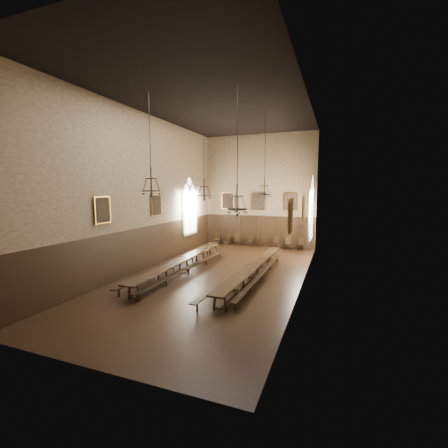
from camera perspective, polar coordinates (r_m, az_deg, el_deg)
The scene contains 34 objects.
floor at distance 16.49m, azimuth -1.40°, elevation -9.86°, with size 9.00×18.00×0.02m, color black.
ceiling at distance 16.39m, azimuth -1.49°, elevation 21.99°, with size 9.00×18.00×0.02m, color black.
wall_back at distance 24.39m, azimuth 6.62°, elevation 6.22°, with size 9.00×0.02×9.00m, color #93795A.
wall_front at distance 8.20m, azimuth -26.01°, elevation 4.70°, with size 9.00×0.02×9.00m, color #93795A.
wall_left at distance 18.00m, azimuth -14.93°, elevation 5.88°, with size 0.02×18.00×9.00m, color #93795A.
wall_right at distance 14.71m, azimuth 15.14°, elevation 5.74°, with size 0.02×18.00×9.00m, color #93795A.
wainscot_panelling at distance 16.18m, azimuth -1.41°, elevation -5.57°, with size 9.00×18.00×2.50m, color black, non-canonical shape.
table_left at distance 17.28m, azimuth -7.68°, elevation -7.71°, with size 1.07×10.39×0.81m.
table_right at distance 15.80m, azimuth 5.63°, elevation -9.15°, with size 0.98×9.84×0.77m.
bench_left_outer at distance 17.51m, azimuth -9.57°, elevation -7.99°, with size 0.60×9.65×0.43m.
bench_left_inner at distance 16.81m, azimuth -6.72°, elevation -8.56°, with size 0.51×9.64×0.43m.
bench_right_inner at distance 15.76m, azimuth 2.93°, elevation -9.56°, with size 0.87×9.71×0.44m.
bench_right_outer at distance 15.80m, azimuth 7.19°, elevation -9.64°, with size 0.36×9.03×0.41m.
chair_0 at distance 25.42m, azimuth -1.37°, elevation -3.29°, with size 0.47×0.47×0.92m.
chair_1 at distance 25.01m, azimuth 0.64°, elevation -3.45°, with size 0.41×0.41×0.92m.
chair_2 at distance 24.71m, azimuth 2.56°, elevation -3.50°, with size 0.58×0.58×1.04m.
chair_3 at distance 24.48m, azimuth 4.92°, elevation -3.71°, with size 0.46×0.46×0.90m.
chair_4 at distance 24.22m, azimuth 7.43°, elevation -3.85°, with size 0.44×0.44×0.92m.
chair_5 at distance 24.05m, azimuth 9.96°, elevation -3.93°, with size 0.51×0.51×0.97m.
chair_6 at distance 23.78m, azimuth 12.13°, elevation -4.11°, with size 0.53×0.53×0.96m.
chair_7 at distance 23.65m, azimuth 14.45°, elevation -4.23°, with size 0.50×0.50×0.96m.
chandelier_back_left at distance 19.06m, azimuth -3.81°, elevation 6.30°, with size 0.90×0.90×4.91m.
chandelier_back_right at distance 17.48m, azimuth 7.73°, elevation 6.73°, with size 0.78×0.78×4.77m.
chandelier_front_left at distance 14.32m, azimuth -13.70°, elevation 7.32°, with size 0.88×0.88×4.56m.
chandelier_front_right at distance 13.05m, azimuth 2.51°, elevation 4.30°, with size 0.89×0.89×5.35m.
portrait_back_0 at distance 25.05m, azimuth 0.72°, elevation 4.44°, with size 1.10×0.12×1.40m.
portrait_back_1 at distance 24.28m, azimuth 6.52°, elevation 4.33°, with size 1.10×0.12×1.40m.
portrait_back_2 at distance 23.78m, azimuth 12.62°, elevation 4.16°, with size 1.10×0.12×1.40m.
portrait_left_0 at distance 18.77m, azimuth -12.76°, elevation 3.52°, with size 0.12×1.00×1.30m.
portrait_left_1 at distance 15.23m, azimuth -22.12°, elevation 2.49°, with size 0.12×1.00×1.30m.
portrait_right_0 at distance 15.75m, azimuth 14.94°, elevation 2.88°, with size 0.12×1.00×1.30m.
portrait_right_1 at distance 11.29m, azimuth 12.60°, elevation 1.52°, with size 0.12×1.00×1.30m.
window_right at distance 20.24m, azimuth 16.36°, elevation 2.78°, with size 0.20×2.20×4.60m, color white, non-canonical shape.
window_left at distance 22.70m, azimuth -6.57°, elevation 3.40°, with size 0.20×2.20×4.60m, color white, non-canonical shape.
Camera 1 is at (5.96, -14.64, 4.69)m, focal length 24.00 mm.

